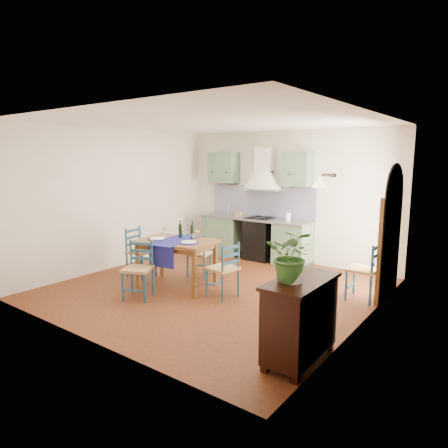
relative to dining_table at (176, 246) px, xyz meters
The scene contains 13 objects.
floor 1.00m from the dining_table, 27.47° to the left, with size 5.00×5.00×0.00m, color #431F0E.
back_wall 2.63m from the dining_table, 86.96° to the left, with size 5.00×0.96×2.80m.
right_wall 3.22m from the dining_table, 10.83° to the left, with size 0.26×5.00×2.80m.
left_wall 2.03m from the dining_table, behind, with size 0.04×5.00×2.80m, color white.
ceiling 2.18m from the dining_table, 27.47° to the left, with size 5.00×5.00×0.01m, color white.
dining_table is the anchor object (origin of this frame).
chair_near 0.82m from the dining_table, 98.26° to the right, with size 0.57×0.57×0.91m.
chair_far 0.73m from the dining_table, 95.67° to the left, with size 0.50×0.50×0.84m.
chair_left 1.01m from the dining_table, behind, with size 0.48×0.48×0.93m.
chair_right 1.02m from the dining_table, ahead, with size 0.48×0.48×0.90m.
chair_spare 3.12m from the dining_table, 24.06° to the left, with size 0.44×0.44×0.94m.
sideboard 3.07m from the dining_table, 20.66° to the right, with size 0.50×1.05×0.94m.
potted_plant 3.10m from the dining_table, 23.30° to the right, with size 0.51×0.44×0.57m, color #2F6026.
Camera 1 is at (4.06, -5.22, 2.23)m, focal length 32.00 mm.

